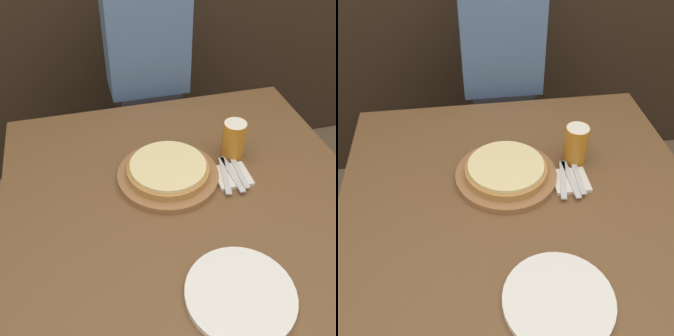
# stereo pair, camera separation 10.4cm
# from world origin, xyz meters

# --- Properties ---
(ground_plane) EXTENTS (12.00, 12.00, 0.00)m
(ground_plane) POSITION_xyz_m (0.00, 0.00, 0.00)
(ground_plane) COLOR #756047
(dining_table) EXTENTS (1.10, 1.08, 0.73)m
(dining_table) POSITION_xyz_m (0.00, 0.00, 0.37)
(dining_table) COLOR brown
(dining_table) RESTS_ON ground_plane
(pizza_on_board) EXTENTS (0.32, 0.32, 0.06)m
(pizza_on_board) POSITION_xyz_m (-0.03, 0.09, 0.76)
(pizza_on_board) COLOR #99663D
(pizza_on_board) RESTS_ON dining_table
(beer_glass) EXTENTS (0.08, 0.08, 0.14)m
(beer_glass) POSITION_xyz_m (0.20, 0.14, 0.80)
(beer_glass) COLOR #B7701E
(beer_glass) RESTS_ON dining_table
(dinner_plate) EXTENTS (0.27, 0.27, 0.02)m
(dinner_plate) POSITION_xyz_m (0.03, -0.36, 0.74)
(dinner_plate) COLOR white
(dinner_plate) RESTS_ON dining_table
(napkin_stack) EXTENTS (0.11, 0.11, 0.01)m
(napkin_stack) POSITION_xyz_m (0.16, 0.04, 0.74)
(napkin_stack) COLOR silver
(napkin_stack) RESTS_ON dining_table
(fork) EXTENTS (0.05, 0.17, 0.00)m
(fork) POSITION_xyz_m (0.14, 0.04, 0.75)
(fork) COLOR silver
(fork) RESTS_ON napkin_stack
(dinner_knife) EXTENTS (0.02, 0.17, 0.00)m
(dinner_knife) POSITION_xyz_m (0.16, 0.04, 0.75)
(dinner_knife) COLOR silver
(dinner_knife) RESTS_ON napkin_stack
(spoon) EXTENTS (0.02, 0.15, 0.00)m
(spoon) POSITION_xyz_m (0.19, 0.04, 0.75)
(spoon) COLOR silver
(spoon) RESTS_ON napkin_stack
(diner_person) EXTENTS (0.33, 0.20, 1.32)m
(diner_person) POSITION_xyz_m (0.03, 0.71, 0.65)
(diner_person) COLOR #33333D
(diner_person) RESTS_ON ground_plane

